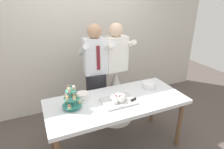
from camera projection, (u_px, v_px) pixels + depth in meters
name	position (u px, v px, depth m)	size (l,w,h in m)	color
ground_plane	(116.00, 147.00, 2.75)	(8.00, 8.00, 0.00)	#564C47
rear_wall	(84.00, 30.00, 3.36)	(5.20, 0.10, 2.90)	beige
dessert_table	(117.00, 105.00, 2.48)	(1.80, 0.80, 0.78)	silver
cupcake_stand	(72.00, 99.00, 2.23)	(0.23, 0.23, 0.31)	teal
main_cake_tray	(119.00, 99.00, 2.39)	(0.43, 0.31, 0.13)	silver
plate_stack	(149.00, 85.00, 2.76)	(0.19, 0.19, 0.09)	white
round_cake	(83.00, 96.00, 2.46)	(0.24, 0.24, 0.08)	white
person_groom	(96.00, 83.00, 2.98)	(0.50, 0.52, 1.66)	#232328
person_bride	(116.00, 89.00, 3.15)	(0.56, 0.56, 1.66)	white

